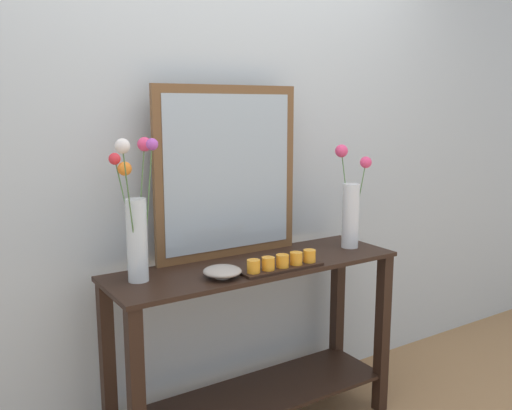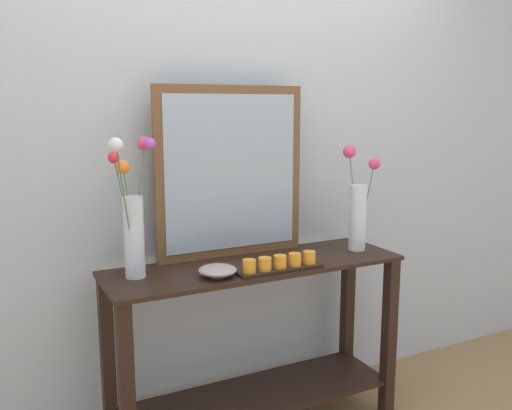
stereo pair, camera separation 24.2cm
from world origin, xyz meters
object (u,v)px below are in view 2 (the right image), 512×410
at_px(vase_right, 358,208).
at_px(decorative_bowl, 218,270).
at_px(tall_vase_left, 133,216).
at_px(candle_tray, 280,264).
at_px(mirror_leaning, 231,172).
at_px(console_table, 256,333).

bearing_deg(vase_right, decorative_bowl, -173.18).
relative_size(tall_vase_left, candle_tray, 1.49).
relative_size(mirror_leaning, candle_tray, 2.02).
xyz_separation_m(console_table, vase_right, (0.55, -0.01, 0.55)).
bearing_deg(mirror_leaning, candle_tray, -75.38).
distance_m(tall_vase_left, decorative_bowl, 0.41).
height_order(mirror_leaning, decorative_bowl, mirror_leaning).
relative_size(vase_right, decorative_bowl, 3.17).
xyz_separation_m(console_table, candle_tray, (0.04, -0.14, 0.36)).
xyz_separation_m(mirror_leaning, tall_vase_left, (-0.49, -0.12, -0.14)).
height_order(candle_tray, decorative_bowl, candle_tray).
height_order(mirror_leaning, tall_vase_left, mirror_leaning).
xyz_separation_m(tall_vase_left, candle_tray, (0.58, -0.20, -0.23)).
xyz_separation_m(console_table, tall_vase_left, (-0.54, 0.05, 0.59)).
bearing_deg(mirror_leaning, console_table, -77.16).
height_order(vase_right, candle_tray, vase_right).
bearing_deg(tall_vase_left, candle_tray, -18.75).
distance_m(mirror_leaning, vase_right, 0.65).
bearing_deg(console_table, candle_tray, -73.22).
height_order(mirror_leaning, vase_right, mirror_leaning).
xyz_separation_m(candle_tray, decorative_bowl, (-0.27, 0.04, -0.00)).
height_order(vase_right, decorative_bowl, vase_right).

